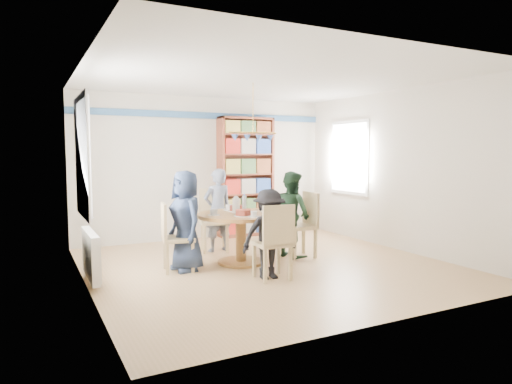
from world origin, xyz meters
TOP-DOWN VIEW (x-y plane):
  - ground at (0.00, 0.00)m, footprint 5.00×5.00m
  - room_shell at (-0.26, 0.87)m, footprint 5.00×5.00m
  - radiator at (-2.42, 0.30)m, footprint 0.12×1.00m
  - dining_table at (-0.30, 0.31)m, footprint 1.30×1.30m
  - chair_left at (-1.34, 0.32)m, footprint 0.49×0.49m
  - chair_right at (0.79, 0.26)m, footprint 0.47×0.47m
  - chair_far at (-0.31, 1.38)m, footprint 0.56×0.56m
  - chair_near at (-0.30, -0.71)m, footprint 0.47×0.47m
  - person_left at (-1.15, 0.29)m, footprint 0.53×0.74m
  - person_right at (0.61, 0.36)m, footprint 0.60×0.72m
  - person_far at (-0.28, 1.25)m, footprint 0.53×0.38m
  - person_near at (-0.32, -0.60)m, footprint 0.77×0.46m
  - bookshelf at (0.76, 2.34)m, footprint 1.11×0.33m
  - tableware at (-0.32, 0.34)m, footprint 1.04×1.04m

SIDE VIEW (x-z plane):
  - ground at x=0.00m, z-range 0.00..0.00m
  - radiator at x=-2.42m, z-range 0.05..0.65m
  - chair_left at x=-1.34m, z-range 0.05..1.01m
  - chair_near at x=-0.30m, z-range 0.05..1.04m
  - dining_table at x=-0.30m, z-range 0.18..0.93m
  - chair_right at x=0.79m, z-range 0.05..1.07m
  - chair_far at x=-0.31m, z-range 0.05..1.09m
  - person_near at x=-0.32m, z-range 0.00..1.18m
  - person_right at x=0.61m, z-range 0.00..1.36m
  - person_far at x=-0.28m, z-range 0.00..1.38m
  - person_left at x=-1.15m, z-range 0.00..1.40m
  - tableware at x=-0.32m, z-range 0.67..0.95m
  - bookshelf at x=0.76m, z-range -0.02..2.31m
  - room_shell at x=-0.26m, z-range -0.85..4.15m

